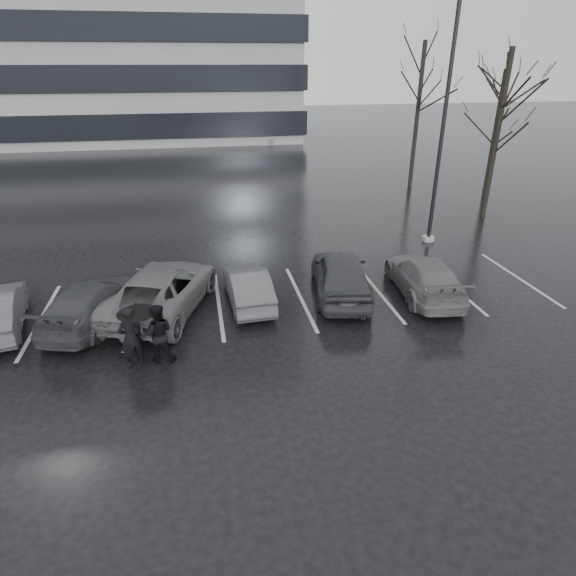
% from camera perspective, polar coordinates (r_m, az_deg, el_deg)
% --- Properties ---
extents(ground, '(160.00, 160.00, 0.00)m').
position_cam_1_polar(ground, '(14.37, 1.22, -5.61)').
color(ground, black).
rests_on(ground, ground).
extents(car_main, '(2.52, 4.71, 1.53)m').
position_cam_1_polar(car_main, '(16.58, 6.27, 1.62)').
color(car_main, black).
rests_on(car_main, ground).
extents(car_west_a, '(1.48, 3.72, 1.20)m').
position_cam_1_polar(car_west_a, '(16.06, -4.79, 0.24)').
color(car_west_a, '#333336').
rests_on(car_west_a, ground).
extents(car_west_b, '(4.07, 5.77, 1.46)m').
position_cam_1_polar(car_west_b, '(15.97, -14.72, -0.19)').
color(car_west_b, '#49494B').
rests_on(car_west_b, ground).
extents(car_west_c, '(3.08, 4.74, 1.28)m').
position_cam_1_polar(car_west_c, '(16.03, -22.20, -1.57)').
color(car_west_c, black).
rests_on(car_west_c, ground).
extents(car_east, '(2.27, 4.63, 1.30)m').
position_cam_1_polar(car_east, '(17.26, 15.84, 1.33)').
color(car_east, '#49494B').
rests_on(car_east, ground).
extents(pedestrian_left, '(0.76, 0.68, 1.75)m').
position_cam_1_polar(pedestrian_left, '(13.23, -18.15, -5.55)').
color(pedestrian_left, black).
rests_on(pedestrian_left, ground).
extents(pedestrian_right, '(0.85, 0.68, 1.68)m').
position_cam_1_polar(pedestrian_right, '(13.25, -15.13, -5.24)').
color(pedestrian_right, black).
rests_on(pedestrian_right, ground).
extents(umbrella, '(1.04, 1.04, 1.77)m').
position_cam_1_polar(umbrella, '(13.00, -17.53, -2.32)').
color(umbrella, black).
rests_on(umbrella, ground).
extents(lamp_post, '(0.53, 0.53, 9.72)m').
position_cam_1_polar(lamp_post, '(21.81, 17.72, 16.46)').
color(lamp_post, '#99999B').
rests_on(lamp_post, ground).
extents(stall_stripes, '(19.72, 5.00, 0.00)m').
position_cam_1_polar(stall_stripes, '(16.41, -3.32, -1.46)').
color(stall_stripes, '#B0B0B2').
rests_on(stall_stripes, ground).
extents(tree_east, '(0.26, 0.26, 8.00)m').
position_cam_1_polar(tree_east, '(26.67, 23.49, 16.05)').
color(tree_east, black).
rests_on(tree_east, ground).
extents(tree_ne, '(0.26, 0.26, 7.00)m').
position_cam_1_polar(tree_ne, '(31.41, 23.28, 16.27)').
color(tree_ne, black).
rests_on(tree_ne, ground).
extents(tree_north, '(0.26, 0.26, 8.50)m').
position_cam_1_polar(tree_north, '(32.23, 15.05, 18.93)').
color(tree_north, black).
rests_on(tree_north, ground).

